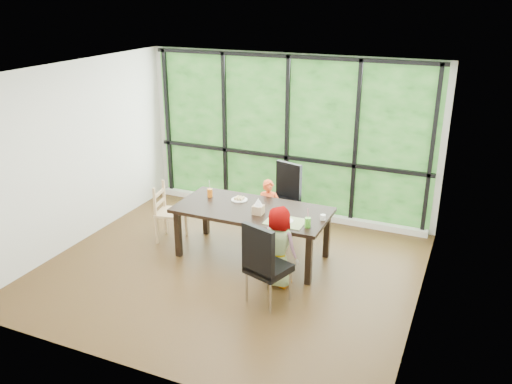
# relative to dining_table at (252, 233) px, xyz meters

# --- Properties ---
(ground) EXTENTS (5.00, 5.00, 0.00)m
(ground) POSITION_rel_dining_table_xyz_m (-0.13, -0.47, -0.38)
(ground) COLOR black
(ground) RESTS_ON ground
(back_wall) EXTENTS (5.00, 0.00, 5.00)m
(back_wall) POSITION_rel_dining_table_xyz_m (-0.13, 1.78, 0.98)
(back_wall) COLOR silver
(back_wall) RESTS_ON ground
(foliage_backdrop) EXTENTS (4.80, 0.02, 2.65)m
(foliage_backdrop) POSITION_rel_dining_table_xyz_m (-0.13, 1.76, 0.98)
(foliage_backdrop) COLOR #174615
(foliage_backdrop) RESTS_ON back_wall
(window_mullions) EXTENTS (4.80, 0.06, 2.65)m
(window_mullions) POSITION_rel_dining_table_xyz_m (-0.13, 1.72, 0.98)
(window_mullions) COLOR black
(window_mullions) RESTS_ON back_wall
(window_sill) EXTENTS (4.80, 0.12, 0.10)m
(window_sill) POSITION_rel_dining_table_xyz_m (-0.13, 1.68, -0.33)
(window_sill) COLOR silver
(window_sill) RESTS_ON ground
(dining_table) EXTENTS (2.20, 1.10, 0.75)m
(dining_table) POSITION_rel_dining_table_xyz_m (0.00, 0.00, 0.00)
(dining_table) COLOR black
(dining_table) RESTS_ON ground
(chair_window_leather) EXTENTS (0.57, 0.57, 1.08)m
(chair_window_leather) POSITION_rel_dining_table_xyz_m (0.05, 1.03, 0.17)
(chair_window_leather) COLOR black
(chair_window_leather) RESTS_ON ground
(chair_interior_leather) EXTENTS (0.58, 0.58, 1.08)m
(chair_interior_leather) POSITION_rel_dining_table_xyz_m (0.66, -1.01, 0.17)
(chair_interior_leather) COLOR black
(chair_interior_leather) RESTS_ON ground
(chair_end_beech) EXTENTS (0.47, 0.49, 0.90)m
(chair_end_beech) POSITION_rel_dining_table_xyz_m (-1.37, 0.01, 0.08)
(chair_end_beech) COLOR tan
(chair_end_beech) RESTS_ON ground
(child_toddler) EXTENTS (0.41, 0.34, 0.97)m
(child_toddler) POSITION_rel_dining_table_xyz_m (0.00, 0.62, 0.11)
(child_toddler) COLOR #FB5624
(child_toddler) RESTS_ON ground
(child_older) EXTENTS (0.59, 0.45, 1.09)m
(child_older) POSITION_rel_dining_table_xyz_m (0.64, -0.57, 0.17)
(child_older) COLOR slate
(child_older) RESTS_ON ground
(placemat) EXTENTS (0.51, 0.38, 0.01)m
(placemat) POSITION_rel_dining_table_xyz_m (0.59, -0.24, 0.38)
(placemat) COLOR tan
(placemat) RESTS_ON dining_table
(plate_far) EXTENTS (0.24, 0.24, 0.01)m
(plate_far) POSITION_rel_dining_table_xyz_m (-0.30, 0.21, 0.38)
(plate_far) COLOR white
(plate_far) RESTS_ON dining_table
(plate_near) EXTENTS (0.21, 0.21, 0.01)m
(plate_near) POSITION_rel_dining_table_xyz_m (0.58, -0.22, 0.38)
(plate_near) COLOR white
(plate_near) RESTS_ON dining_table
(orange_cup) EXTENTS (0.08, 0.08, 0.12)m
(orange_cup) POSITION_rel_dining_table_xyz_m (-0.76, 0.17, 0.44)
(orange_cup) COLOR orange
(orange_cup) RESTS_ON dining_table
(green_cup) EXTENTS (0.08, 0.08, 0.13)m
(green_cup) POSITION_rel_dining_table_xyz_m (0.91, -0.28, 0.44)
(green_cup) COLOR green
(green_cup) RESTS_ON dining_table
(white_mug) EXTENTS (0.07, 0.07, 0.07)m
(white_mug) POSITION_rel_dining_table_xyz_m (1.02, 0.02, 0.41)
(white_mug) COLOR white
(white_mug) RESTS_ON dining_table
(tissue_box) EXTENTS (0.14, 0.14, 0.12)m
(tissue_box) POSITION_rel_dining_table_xyz_m (0.15, -0.14, 0.44)
(tissue_box) COLOR tan
(tissue_box) RESTS_ON dining_table
(crepe_rolls_far) EXTENTS (0.15, 0.12, 0.04)m
(crepe_rolls_far) POSITION_rel_dining_table_xyz_m (-0.30, 0.21, 0.41)
(crepe_rolls_far) COLOR tan
(crepe_rolls_far) RESTS_ON plate_far
(crepe_rolls_near) EXTENTS (0.05, 0.12, 0.04)m
(crepe_rolls_near) POSITION_rel_dining_table_xyz_m (0.58, -0.22, 0.41)
(crepe_rolls_near) COLOR tan
(crepe_rolls_near) RESTS_ON plate_near
(straw_white) EXTENTS (0.01, 0.04, 0.20)m
(straw_white) POSITION_rel_dining_table_xyz_m (-0.76, 0.17, 0.54)
(straw_white) COLOR white
(straw_white) RESTS_ON orange_cup
(straw_pink) EXTENTS (0.01, 0.04, 0.20)m
(straw_pink) POSITION_rel_dining_table_xyz_m (0.91, -0.28, 0.54)
(straw_pink) COLOR pink
(straw_pink) RESTS_ON green_cup
(tissue) EXTENTS (0.12, 0.12, 0.11)m
(tissue) POSITION_rel_dining_table_xyz_m (0.15, -0.14, 0.55)
(tissue) COLOR white
(tissue) RESTS_ON tissue_box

